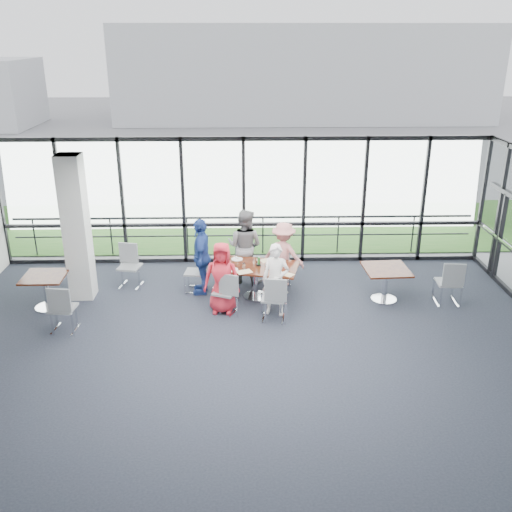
{
  "coord_description": "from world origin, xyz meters",
  "views": [
    {
      "loc": [
        -0.03,
        -8.67,
        5.53
      ],
      "look_at": [
        0.25,
        2.56,
        1.1
      ],
      "focal_mm": 40.0,
      "sensor_mm": 36.0,
      "label": 1
    }
  ],
  "objects_px": {
    "chair_main_nr": "(273,298)",
    "chair_spare_r": "(448,283)",
    "structural_column": "(76,228)",
    "chair_main_end": "(195,272)",
    "chair_spare_la": "(63,308)",
    "side_table_right": "(386,273)",
    "diner_near_left": "(222,278)",
    "main_table": "(256,271)",
    "chair_spare_lb": "(130,267)",
    "diner_far_right": "(284,254)",
    "diner_end": "(202,256)",
    "chair_main_fl": "(247,262)",
    "side_table_left": "(45,281)",
    "diner_far_left": "(245,246)",
    "chair_main_fr": "(282,267)",
    "diner_near_right": "(276,280)",
    "chair_main_nl": "(225,292)"
  },
  "relations": [
    {
      "from": "chair_main_end",
      "to": "chair_main_fr",
      "type": "bearing_deg",
      "value": 106.92
    },
    {
      "from": "diner_near_right",
      "to": "chair_main_end",
      "type": "bearing_deg",
      "value": 160.01
    },
    {
      "from": "diner_near_left",
      "to": "chair_spare_la",
      "type": "relative_size",
      "value": 1.57
    },
    {
      "from": "main_table",
      "to": "chair_main_end",
      "type": "xyz_separation_m",
      "value": [
        -1.36,
        0.37,
        -0.16
      ]
    },
    {
      "from": "side_table_left",
      "to": "diner_near_left",
      "type": "bearing_deg",
      "value": -3.83
    },
    {
      "from": "side_table_left",
      "to": "chair_spare_la",
      "type": "distance_m",
      "value": 1.22
    },
    {
      "from": "diner_far_left",
      "to": "main_table",
      "type": "bearing_deg",
      "value": 128.56
    },
    {
      "from": "chair_main_nr",
      "to": "chair_spare_r",
      "type": "bearing_deg",
      "value": 18.28
    },
    {
      "from": "chair_main_end",
      "to": "chair_main_nl",
      "type": "bearing_deg",
      "value": 39.74
    },
    {
      "from": "side_table_right",
      "to": "chair_spare_lb",
      "type": "distance_m",
      "value": 5.79
    },
    {
      "from": "chair_spare_la",
      "to": "chair_main_fr",
      "type": "bearing_deg",
      "value": 32.53
    },
    {
      "from": "chair_spare_la",
      "to": "diner_far_right",
      "type": "bearing_deg",
      "value": 31.53
    },
    {
      "from": "diner_near_right",
      "to": "diner_far_right",
      "type": "xyz_separation_m",
      "value": [
        0.26,
        1.46,
        -0.01
      ]
    },
    {
      "from": "diner_far_right",
      "to": "chair_spare_la",
      "type": "xyz_separation_m",
      "value": [
        -4.47,
        -2.09,
        -0.27
      ]
    },
    {
      "from": "diner_far_right",
      "to": "chair_spare_r",
      "type": "bearing_deg",
      "value": -170.12
    },
    {
      "from": "diner_end",
      "to": "chair_main_fl",
      "type": "bearing_deg",
      "value": 124.07
    },
    {
      "from": "structural_column",
      "to": "main_table",
      "type": "xyz_separation_m",
      "value": [
        3.85,
        -0.14,
        -0.98
      ]
    },
    {
      "from": "diner_near_right",
      "to": "chair_spare_r",
      "type": "xyz_separation_m",
      "value": [
        3.75,
        0.39,
        -0.28
      ]
    },
    {
      "from": "chair_main_fl",
      "to": "chair_spare_lb",
      "type": "height_order",
      "value": "chair_spare_lb"
    },
    {
      "from": "main_table",
      "to": "diner_end",
      "type": "bearing_deg",
      "value": 179.71
    },
    {
      "from": "diner_near_left",
      "to": "chair_main_nr",
      "type": "distance_m",
      "value": 1.16
    },
    {
      "from": "diner_far_right",
      "to": "chair_spare_la",
      "type": "height_order",
      "value": "diner_far_right"
    },
    {
      "from": "chair_main_nr",
      "to": "side_table_right",
      "type": "bearing_deg",
      "value": 27.51
    },
    {
      "from": "chair_main_nl",
      "to": "chair_main_fl",
      "type": "relative_size",
      "value": 0.98
    },
    {
      "from": "diner_far_left",
      "to": "chair_main_fr",
      "type": "height_order",
      "value": "diner_far_left"
    },
    {
      "from": "diner_far_left",
      "to": "diner_far_right",
      "type": "xyz_separation_m",
      "value": [
        0.89,
        -0.23,
        -0.12
      ]
    },
    {
      "from": "diner_far_left",
      "to": "chair_spare_la",
      "type": "height_order",
      "value": "diner_far_left"
    },
    {
      "from": "chair_main_nr",
      "to": "chair_spare_r",
      "type": "distance_m",
      "value": 3.86
    },
    {
      "from": "chair_spare_la",
      "to": "chair_main_end",
      "type": "bearing_deg",
      "value": 43.04
    },
    {
      "from": "diner_far_right",
      "to": "chair_spare_lb",
      "type": "relative_size",
      "value": 1.57
    },
    {
      "from": "side_table_left",
      "to": "chair_spare_la",
      "type": "relative_size",
      "value": 0.89
    },
    {
      "from": "chair_spare_r",
      "to": "diner_near_left",
      "type": "bearing_deg",
      "value": -173.29
    },
    {
      "from": "structural_column",
      "to": "diner_near_left",
      "type": "height_order",
      "value": "structural_column"
    },
    {
      "from": "structural_column",
      "to": "chair_spare_la",
      "type": "bearing_deg",
      "value": -88.94
    },
    {
      "from": "structural_column",
      "to": "chair_main_fr",
      "type": "distance_m",
      "value": 4.66
    },
    {
      "from": "diner_end",
      "to": "chair_main_nr",
      "type": "relative_size",
      "value": 1.82
    },
    {
      "from": "side_table_left",
      "to": "diner_far_left",
      "type": "xyz_separation_m",
      "value": [
        4.23,
        1.3,
        0.25
      ]
    },
    {
      "from": "chair_spare_lb",
      "to": "chair_main_nr",
      "type": "bearing_deg",
      "value": 163.86
    },
    {
      "from": "structural_column",
      "to": "diner_end",
      "type": "distance_m",
      "value": 2.75
    },
    {
      "from": "diner_far_left",
      "to": "chair_main_nr",
      "type": "height_order",
      "value": "diner_far_left"
    },
    {
      "from": "side_table_right",
      "to": "diner_near_left",
      "type": "distance_m",
      "value": 3.58
    },
    {
      "from": "structural_column",
      "to": "chair_main_fr",
      "type": "xyz_separation_m",
      "value": [
        4.47,
        0.58,
        -1.18
      ]
    },
    {
      "from": "main_table",
      "to": "chair_spare_lb",
      "type": "relative_size",
      "value": 2.08
    },
    {
      "from": "diner_far_right",
      "to": "diner_end",
      "type": "bearing_deg",
      "value": 37.67
    },
    {
      "from": "chair_main_fr",
      "to": "chair_main_end",
      "type": "height_order",
      "value": "chair_main_end"
    },
    {
      "from": "structural_column",
      "to": "diner_far_left",
      "type": "relative_size",
      "value": 1.81
    },
    {
      "from": "chair_main_nr",
      "to": "chair_spare_la",
      "type": "distance_m",
      "value": 4.17
    },
    {
      "from": "chair_main_nr",
      "to": "chair_spare_lb",
      "type": "height_order",
      "value": "chair_spare_lb"
    },
    {
      "from": "structural_column",
      "to": "chair_main_end",
      "type": "bearing_deg",
      "value": 5.32
    },
    {
      "from": "chair_main_fl",
      "to": "chair_spare_r",
      "type": "height_order",
      "value": "chair_spare_r"
    }
  ]
}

